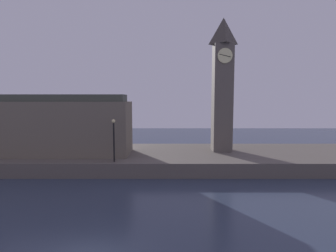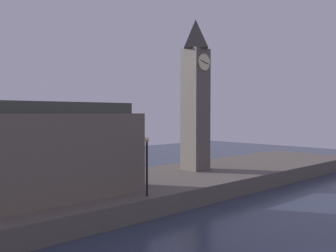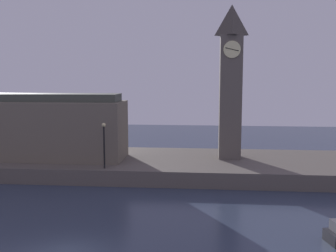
% 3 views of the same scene
% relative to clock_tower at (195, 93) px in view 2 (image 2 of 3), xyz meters
% --- Properties ---
extents(far_embankment, '(70.00, 12.00, 1.50)m').
position_rel_clock_tower_xyz_m(far_embankment, '(-10.46, -0.90, -8.90)').
color(far_embankment, '#5B544C').
rests_on(far_embankment, ground).
extents(clock_tower, '(2.47, 2.50, 15.76)m').
position_rel_clock_tower_xyz_m(clock_tower, '(0.00, 0.00, 0.00)').
color(clock_tower, '#5B544C').
rests_on(clock_tower, far_embankment).
extents(parliament_hall, '(17.19, 5.24, 9.87)m').
position_rel_clock_tower_xyz_m(parliament_hall, '(-19.84, -2.04, -4.83)').
color(parliament_hall, '#6B6051').
rests_on(parliament_hall, far_embankment).
extents(streetlamp, '(0.36, 0.36, 4.30)m').
position_rel_clock_tower_xyz_m(streetlamp, '(-11.92, -6.04, -5.50)').
color(streetlamp, black).
rests_on(streetlamp, far_embankment).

